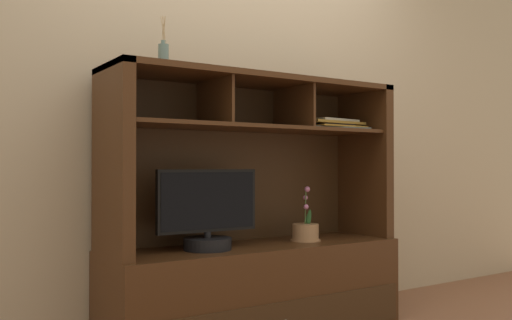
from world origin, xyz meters
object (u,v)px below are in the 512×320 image
Objects in this scene: media_console at (255,256)px; diffuser_bottle at (163,56)px; potted_orchid at (306,232)px; tv_monitor at (208,217)px; magazine_stack_left at (329,125)px.

diffuser_bottle reaches higher than media_console.
diffuser_bottle is (-0.85, 0.05, 0.92)m from potted_orchid.
potted_orchid is at bearing -0.11° from tv_monitor.
tv_monitor is 0.83m from diffuser_bottle.
tv_monitor is 1.28× the size of magazine_stack_left.
media_console is 1.16m from diffuser_bottle.
diffuser_bottle is at bearing -179.36° from magazine_stack_left.
tv_monitor is 0.99m from magazine_stack_left.
tv_monitor is 2.13× the size of diffuser_bottle.
media_console is 5.36× the size of potted_orchid.
magazine_stack_left is at bearing 1.45° from media_console.
magazine_stack_left is (0.54, 0.01, 0.73)m from media_console.
diffuser_bottle is at bearing 168.70° from tv_monitor.
magazine_stack_left is (0.23, 0.06, 0.62)m from potted_orchid.
tv_monitor is at bearing 179.89° from potted_orchid.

